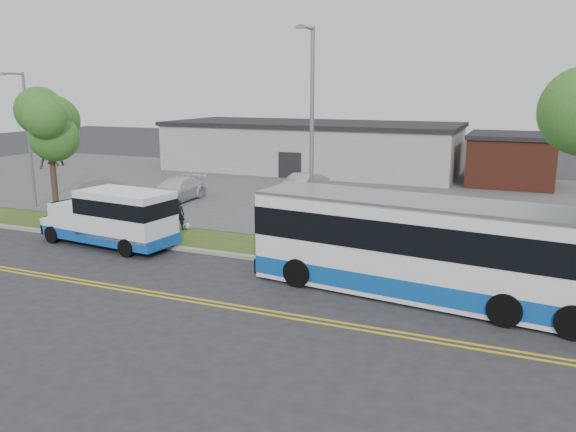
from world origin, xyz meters
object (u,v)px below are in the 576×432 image
at_px(streetlight_near, 311,135).
at_px(tree_west, 49,128).
at_px(shuttle_bus, 115,216).
at_px(parked_car_b, 176,190).
at_px(pedestrian, 179,215).
at_px(transit_bus, 426,249).
at_px(parked_car_a, 302,186).
at_px(streetlight_far, 28,135).

bearing_deg(streetlight_near, tree_west, 178.20).
xyz_separation_m(tree_west, shuttle_bus, (6.24, -2.67, -3.70)).
xyz_separation_m(shuttle_bus, parked_car_b, (-3.27, 9.76, -0.58)).
distance_m(tree_west, pedestrian, 8.55).
height_order(shuttle_bus, pedestrian, shuttle_bus).
relative_size(pedestrian, parked_car_b, 0.30).
bearing_deg(shuttle_bus, pedestrian, 77.92).
height_order(tree_west, transit_bus, tree_west).
xyz_separation_m(pedestrian, parked_car_b, (-4.41, 6.29, -0.03)).
relative_size(pedestrian, parked_car_a, 0.33).
bearing_deg(shuttle_bus, tree_west, 162.87).
xyz_separation_m(streetlight_far, pedestrian, (11.38, -1.42, -3.60)).
distance_m(streetlight_far, shuttle_bus, 11.75).
bearing_deg(tree_west, transit_bus, -10.25).
bearing_deg(parked_car_b, streetlight_far, -146.34).
bearing_deg(streetlight_near, transit_bus, -30.57).
relative_size(streetlight_near, parked_car_a, 2.03).
bearing_deg(pedestrian, tree_west, -16.90).
bearing_deg(shuttle_bus, parked_car_b, 114.58).
height_order(tree_west, streetlight_near, streetlight_near).
relative_size(streetlight_far, pedestrian, 5.14).
distance_m(streetlight_far, parked_car_b, 9.25).
xyz_separation_m(shuttle_bus, transit_bus, (14.22, -1.03, 0.31)).
bearing_deg(transit_bus, parked_car_b, 155.19).
bearing_deg(tree_west, pedestrian, 6.19).
bearing_deg(shuttle_bus, parked_car_a, 81.51).
distance_m(shuttle_bus, pedestrian, 3.69).
relative_size(transit_bus, parked_car_a, 2.69).
height_order(transit_bus, parked_car_a, transit_bus).
bearing_deg(parked_car_a, parked_car_b, -136.85).
height_order(streetlight_far, pedestrian, streetlight_far).
relative_size(tree_west, shuttle_bus, 0.97).
height_order(streetlight_near, streetlight_far, streetlight_near).
relative_size(tree_west, transit_bus, 0.55).
bearing_deg(parked_car_b, pedestrian, -56.26).
bearing_deg(shuttle_bus, streetlight_near, 20.13).
bearing_deg(parked_car_b, transit_bus, -32.94).
bearing_deg(streetlight_near, pedestrian, 170.52).
xyz_separation_m(transit_bus, parked_car_b, (-17.49, 10.78, -0.89)).
distance_m(transit_bus, parked_car_a, 18.50).
bearing_deg(streetlight_far, parked_car_a, 33.66).
height_order(streetlight_near, parked_car_b, streetlight_near).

